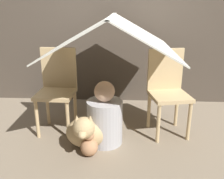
{
  "coord_description": "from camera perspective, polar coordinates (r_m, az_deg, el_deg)",
  "views": [
    {
      "loc": [
        0.12,
        -2.13,
        1.29
      ],
      "look_at": [
        0.0,
        0.23,
        0.48
      ],
      "focal_mm": 40.0,
      "sensor_mm": 36.0,
      "label": 1
    }
  ],
  "objects": [
    {
      "name": "sheet_canopy",
      "position": [
        2.38,
        -0.0,
        12.71
      ],
      "size": [
        1.16,
        1.3,
        0.33
      ],
      "color": "silver"
    },
    {
      "name": "plush_toy",
      "position": [
        2.28,
        -5.23,
        -12.55
      ],
      "size": [
        0.16,
        0.16,
        0.25
      ],
      "color": "tan",
      "rests_on": "ground_plane"
    },
    {
      "name": "dog",
      "position": [
        2.33,
        -5.92,
        -9.54
      ],
      "size": [
        0.39,
        0.4,
        0.4
      ],
      "color": "tan",
      "rests_on": "ground_plane"
    },
    {
      "name": "chair_right",
      "position": [
        2.6,
        12.59,
        0.22
      ],
      "size": [
        0.44,
        0.44,
        0.86
      ],
      "rotation": [
        0.0,
        0.0,
        0.2
      ],
      "color": "#D1B27F",
      "rests_on": "ground_plane"
    },
    {
      "name": "ground_plane",
      "position": [
        2.5,
        -0.28,
        -12.12
      ],
      "size": [
        8.8,
        8.8,
        0.0
      ],
      "primitive_type": "plane",
      "color": "gray"
    },
    {
      "name": "person_front",
      "position": [
        2.4,
        -1.66,
        -6.58
      ],
      "size": [
        0.34,
        0.34,
        0.62
      ],
      "color": "#B2B2B7",
      "rests_on": "ground_plane"
    },
    {
      "name": "wall_back",
      "position": [
        3.32,
        0.91,
        18.32
      ],
      "size": [
        7.0,
        0.05,
        2.5
      ],
      "color": "#4C4238",
      "rests_on": "ground_plane"
    },
    {
      "name": "chair_left",
      "position": [
        2.66,
        -12.4,
        0.65
      ],
      "size": [
        0.38,
        0.38,
        0.86
      ],
      "rotation": [
        0.0,
        0.0,
        -0.04
      ],
      "color": "#D1B27F",
      "rests_on": "ground_plane"
    }
  ]
}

